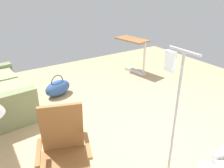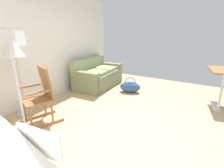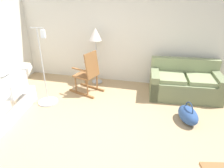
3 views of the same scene
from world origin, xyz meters
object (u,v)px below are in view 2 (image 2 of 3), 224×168
object	(u,v)px
rocking_chair	(41,97)
floor_lamp	(15,54)
couch	(98,76)
duffel_bag	(130,87)
overbed_table	(218,84)
iv_pole	(29,144)

from	to	relation	value
rocking_chair	floor_lamp	world-z (taller)	floor_lamp
floor_lamp	rocking_chair	bearing A→B (deg)	-91.99
couch	duffel_bag	distance (m)	1.10
rocking_chair	overbed_table	xyz separation A→B (m)	(2.44, -2.78, 0.03)
floor_lamp	iv_pole	distance (m)	1.80
rocking_chair	floor_lamp	xyz separation A→B (m)	(0.02, 0.61, 0.72)
rocking_chair	duffel_bag	distance (m)	2.42
couch	rocking_chair	distance (m)	2.31
duffel_bag	iv_pole	distance (m)	3.03
overbed_table	iv_pole	xyz separation A→B (m)	(-3.19, 2.09, -0.28)
couch	overbed_table	world-z (taller)	couch
overbed_table	iv_pole	size ratio (longest dim) A/B	0.52
iv_pole	rocking_chair	bearing A→B (deg)	42.98
rocking_chair	floor_lamp	size ratio (longest dim) A/B	0.71
rocking_chair	overbed_table	size ratio (longest dim) A/B	1.20
overbed_table	duffel_bag	bearing A→B (deg)	94.51
floor_lamp	duffel_bag	xyz separation A→B (m)	(2.26, -1.35, -1.07)
couch	rocking_chair	world-z (taller)	rocking_chair
couch	floor_lamp	size ratio (longest dim) A/B	1.12
couch	rocking_chair	xyz separation A→B (m)	(-2.28, -0.35, 0.20)
couch	overbed_table	size ratio (longest dim) A/B	1.89
couch	overbed_table	xyz separation A→B (m)	(0.16, -3.13, 0.23)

